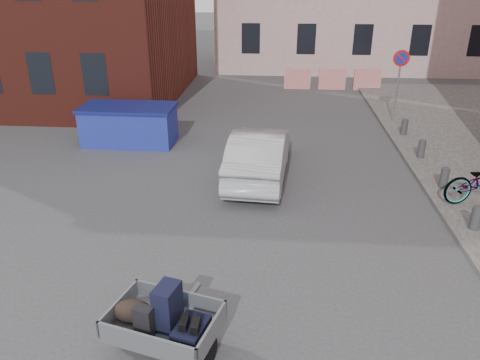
{
  "coord_description": "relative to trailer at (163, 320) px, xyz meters",
  "views": [
    {
      "loc": [
        1.51,
        -8.28,
        5.41
      ],
      "look_at": [
        0.75,
        1.26,
        1.1
      ],
      "focal_mm": 35.0,
      "sensor_mm": 36.0,
      "label": 1
    }
  ],
  "objects": [
    {
      "name": "silver_car",
      "position": [
        1.15,
        6.81,
        0.09
      ],
      "size": [
        1.79,
        4.36,
        1.4
      ],
      "primitive_type": "imported",
      "rotation": [
        0.0,
        0.0,
        3.07
      ],
      "color": "#AAACB1",
      "rests_on": "ground"
    },
    {
      "name": "dumpster",
      "position": [
        -3.34,
        9.35,
        0.04
      ],
      "size": [
        3.11,
        1.63,
        1.3
      ],
      "rotation": [
        0.0,
        0.0,
        -0.01
      ],
      "color": "#232FA7",
      "rests_on": "ground"
    },
    {
      "name": "ground",
      "position": [
        0.08,
        2.85,
        -0.61
      ],
      "size": [
        120.0,
        120.0,
        0.0
      ],
      "primitive_type": "plane",
      "color": "#38383A",
      "rests_on": "ground"
    },
    {
      "name": "no_parking_sign",
      "position": [
        6.08,
        12.34,
        1.41
      ],
      "size": [
        0.6,
        0.09,
        2.65
      ],
      "color": "gray",
      "rests_on": "sidewalk"
    },
    {
      "name": "bollards",
      "position": [
        6.08,
        6.25,
        -0.21
      ],
      "size": [
        0.22,
        9.02,
        0.55
      ],
      "color": "#3A3A3D",
      "rests_on": "sidewalk"
    },
    {
      "name": "trailer",
      "position": [
        0.0,
        0.0,
        0.0
      ],
      "size": [
        1.83,
        1.96,
        1.2
      ],
      "rotation": [
        0.0,
        0.0,
        -0.27
      ],
      "color": "black",
      "rests_on": "ground"
    },
    {
      "name": "barriers",
      "position": [
        4.28,
        17.85,
        -0.11
      ],
      "size": [
        4.7,
        0.18,
        1.0
      ],
      "color": "red",
      "rests_on": "ground"
    }
  ]
}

